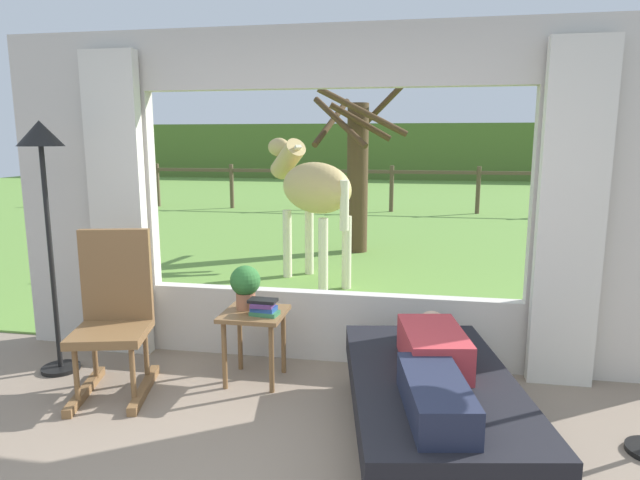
{
  "coord_description": "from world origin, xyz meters",
  "views": [
    {
      "loc": [
        0.67,
        -1.86,
        1.73
      ],
      "look_at": [
        0.0,
        1.8,
        1.05
      ],
      "focal_mm": 30.89,
      "sensor_mm": 36.0,
      "label": 1
    }
  ],
  "objects_px": {
    "reclining_person": "(434,362)",
    "book_stack": "(264,307)",
    "floor_lamp_left": "(43,172)",
    "horse": "(312,188)",
    "rocking_chair": "(114,314)",
    "pasture_tree": "(357,168)",
    "recliner_sofa": "(432,409)",
    "potted_plant": "(245,284)",
    "side_table": "(254,324)"
  },
  "relations": [
    {
      "from": "potted_plant",
      "to": "floor_lamp_left",
      "type": "distance_m",
      "value": 1.65
    },
    {
      "from": "rocking_chair",
      "to": "book_stack",
      "type": "bearing_deg",
      "value": -1.21
    },
    {
      "from": "potted_plant",
      "to": "book_stack",
      "type": "relative_size",
      "value": 1.47
    },
    {
      "from": "side_table",
      "to": "pasture_tree",
      "type": "relative_size",
      "value": 0.2
    },
    {
      "from": "reclining_person",
      "to": "side_table",
      "type": "height_order",
      "value": "reclining_person"
    },
    {
      "from": "reclining_person",
      "to": "horse",
      "type": "relative_size",
      "value": 0.83
    },
    {
      "from": "side_table",
      "to": "horse",
      "type": "relative_size",
      "value": 0.3
    },
    {
      "from": "recliner_sofa",
      "to": "potted_plant",
      "type": "relative_size",
      "value": 5.73
    },
    {
      "from": "rocking_chair",
      "to": "recliner_sofa",
      "type": "bearing_deg",
      "value": -23.64
    },
    {
      "from": "side_table",
      "to": "floor_lamp_left",
      "type": "relative_size",
      "value": 0.28
    },
    {
      "from": "recliner_sofa",
      "to": "book_stack",
      "type": "distance_m",
      "value": 1.35
    },
    {
      "from": "rocking_chair",
      "to": "reclining_person",
      "type": "bearing_deg",
      "value": -24.91
    },
    {
      "from": "floor_lamp_left",
      "to": "book_stack",
      "type": "bearing_deg",
      "value": 1.36
    },
    {
      "from": "reclining_person",
      "to": "side_table",
      "type": "distance_m",
      "value": 1.43
    },
    {
      "from": "book_stack",
      "to": "horse",
      "type": "bearing_deg",
      "value": 94.33
    },
    {
      "from": "recliner_sofa",
      "to": "horse",
      "type": "distance_m",
      "value": 3.84
    },
    {
      "from": "potted_plant",
      "to": "pasture_tree",
      "type": "height_order",
      "value": "pasture_tree"
    },
    {
      "from": "potted_plant",
      "to": "floor_lamp_left",
      "type": "xyz_separation_m",
      "value": [
        -1.43,
        -0.16,
        0.8
      ]
    },
    {
      "from": "horse",
      "to": "floor_lamp_left",
      "type": "bearing_deg",
      "value": -157.68
    },
    {
      "from": "book_stack",
      "to": "pasture_tree",
      "type": "distance_m",
      "value": 4.82
    },
    {
      "from": "floor_lamp_left",
      "to": "reclining_person",
      "type": "bearing_deg",
      "value": -12.31
    },
    {
      "from": "rocking_chair",
      "to": "potted_plant",
      "type": "relative_size",
      "value": 3.5
    },
    {
      "from": "recliner_sofa",
      "to": "pasture_tree",
      "type": "relative_size",
      "value": 0.72
    },
    {
      "from": "side_table",
      "to": "potted_plant",
      "type": "bearing_deg",
      "value": 143.13
    },
    {
      "from": "reclining_person",
      "to": "rocking_chair",
      "type": "bearing_deg",
      "value": 159.13
    },
    {
      "from": "book_stack",
      "to": "reclining_person",
      "type": "bearing_deg",
      "value": -28.95
    },
    {
      "from": "floor_lamp_left",
      "to": "horse",
      "type": "distance_m",
      "value": 3.24
    },
    {
      "from": "potted_plant",
      "to": "recliner_sofa",
      "type": "bearing_deg",
      "value": -28.16
    },
    {
      "from": "recliner_sofa",
      "to": "reclining_person",
      "type": "bearing_deg",
      "value": -100.2
    },
    {
      "from": "reclining_person",
      "to": "horse",
      "type": "distance_m",
      "value": 3.82
    },
    {
      "from": "reclining_person",
      "to": "book_stack",
      "type": "bearing_deg",
      "value": 140.85
    },
    {
      "from": "book_stack",
      "to": "floor_lamp_left",
      "type": "relative_size",
      "value": 0.12
    },
    {
      "from": "side_table",
      "to": "floor_lamp_left",
      "type": "bearing_deg",
      "value": -176.34
    },
    {
      "from": "reclining_person",
      "to": "pasture_tree",
      "type": "height_order",
      "value": "pasture_tree"
    },
    {
      "from": "reclining_person",
      "to": "recliner_sofa",
      "type": "bearing_deg",
      "value": 79.8
    },
    {
      "from": "reclining_person",
      "to": "book_stack",
      "type": "relative_size",
      "value": 6.57
    },
    {
      "from": "book_stack",
      "to": "pasture_tree",
      "type": "height_order",
      "value": "pasture_tree"
    },
    {
      "from": "recliner_sofa",
      "to": "reclining_person",
      "type": "distance_m",
      "value": 0.31
    },
    {
      "from": "rocking_chair",
      "to": "side_table",
      "type": "height_order",
      "value": "rocking_chair"
    },
    {
      "from": "potted_plant",
      "to": "book_stack",
      "type": "bearing_deg",
      "value": -35.22
    },
    {
      "from": "potted_plant",
      "to": "horse",
      "type": "distance_m",
      "value": 2.79
    },
    {
      "from": "rocking_chair",
      "to": "horse",
      "type": "distance_m",
      "value": 3.26
    },
    {
      "from": "book_stack",
      "to": "horse",
      "type": "relative_size",
      "value": 0.13
    },
    {
      "from": "rocking_chair",
      "to": "pasture_tree",
      "type": "relative_size",
      "value": 0.44
    },
    {
      "from": "potted_plant",
      "to": "horse",
      "type": "height_order",
      "value": "horse"
    },
    {
      "from": "floor_lamp_left",
      "to": "potted_plant",
      "type": "bearing_deg",
      "value": 6.24
    },
    {
      "from": "book_stack",
      "to": "side_table",
      "type": "bearing_deg",
      "value": 146.34
    },
    {
      "from": "recliner_sofa",
      "to": "horse",
      "type": "height_order",
      "value": "horse"
    },
    {
      "from": "side_table",
      "to": "pasture_tree",
      "type": "bearing_deg",
      "value": 87.69
    },
    {
      "from": "pasture_tree",
      "to": "side_table",
      "type": "bearing_deg",
      "value": -92.31
    }
  ]
}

